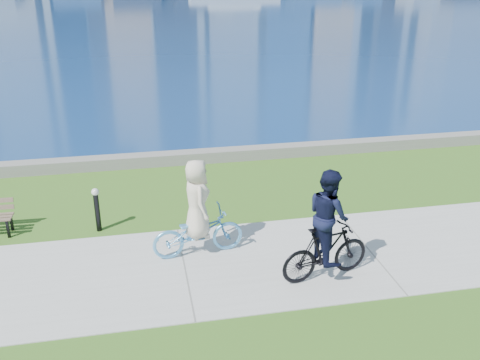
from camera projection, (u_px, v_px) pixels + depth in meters
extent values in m
plane|color=#2E5516|center=(185.00, 270.00, 10.88)|extent=(320.00, 320.00, 0.00)
cube|color=#A1A19C|center=(185.00, 270.00, 10.87)|extent=(80.00, 3.50, 0.02)
cube|color=#65635E|center=(164.00, 159.00, 16.43)|extent=(90.00, 0.50, 0.35)
cube|color=navy|center=(133.00, 4.00, 76.11)|extent=(320.00, 131.00, 0.01)
cube|color=black|center=(8.00, 229.00, 12.07)|extent=(0.06, 0.06, 0.43)
cube|color=black|center=(12.00, 222.00, 12.38)|extent=(0.06, 0.06, 0.43)
cylinder|color=black|center=(97.00, 212.00, 12.28)|extent=(0.12, 0.12, 0.94)
sphere|color=silver|center=(95.00, 192.00, 12.09)|extent=(0.17, 0.17, 0.17)
imported|color=#5BA7DE|center=(198.00, 232.00, 11.26)|extent=(0.90, 2.01, 1.02)
imported|color=silver|center=(197.00, 199.00, 10.96)|extent=(0.64, 0.89, 1.70)
imported|color=black|center=(326.00, 252.00, 10.40)|extent=(0.90, 1.95, 1.13)
imported|color=black|center=(328.00, 215.00, 10.09)|extent=(0.85, 1.01, 1.85)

